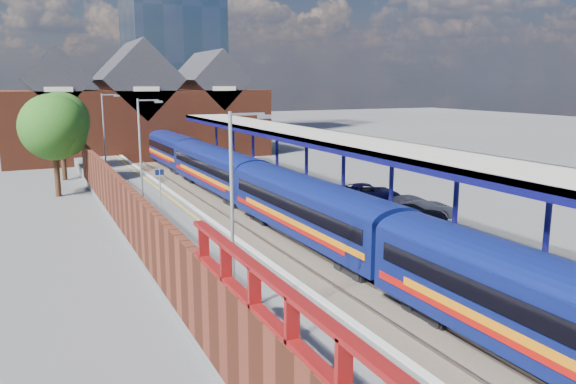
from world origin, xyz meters
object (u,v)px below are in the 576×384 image
Objects in this scene: parked_car_dark at (410,214)px; lamp_post_d at (106,130)px; parked_car_silver at (417,209)px; parked_car_blue at (367,193)px; train at (256,183)px; lamp_post_b at (236,202)px; lamp_post_c at (143,150)px; platform_sign at (160,182)px.

lamp_post_d is at bearing 53.02° from parked_car_dark.
parked_car_blue is (0.29, 5.63, -0.08)m from parked_car_silver.
lamp_post_b is at bearing -113.81° from train.
lamp_post_b reaches higher than parked_car_silver.
parked_car_silver is (6.17, -9.67, -0.41)m from train.
lamp_post_c is 1.00× the size of lamp_post_d.
parked_car_silver is at bearing -37.92° from platform_sign.
lamp_post_d is 23.42m from parked_car_blue.
lamp_post_c is 1.63× the size of parked_car_silver.
train is 15.59× the size of parked_car_dark.
platform_sign is at bearing 55.74° from lamp_post_c.
lamp_post_c is 15.98m from parked_car_dark.
lamp_post_b is 15.63m from parked_car_dark.
parked_car_silver is at bearing -35.16° from parked_car_dark.
parked_car_blue is (14.31, 13.77, -3.37)m from lamp_post_b.
lamp_post_b is 1.00× the size of lamp_post_c.
parked_car_blue reaches higher than parked_car_dark.
parked_car_silver is (14.03, 8.13, -3.28)m from lamp_post_b.
lamp_post_c is 3.34m from platform_sign.
parked_car_silver is at bearing -57.44° from train.
lamp_post_c is (-7.86, -1.80, 2.87)m from train.
lamp_post_b is at bearing -90.00° from lamp_post_c.
platform_sign is 15.76m from parked_car_dark.
lamp_post_d reaches higher than parked_car_silver.
lamp_post_c is at bearing -90.00° from lamp_post_d.
parked_car_blue is at bearing -51.87° from lamp_post_d.
train is 14.65× the size of parked_car_blue.
lamp_post_c is at bearing 90.00° from lamp_post_b.
platform_sign is (1.36, 2.00, -2.30)m from lamp_post_c.
lamp_post_b reaches higher than parked_car_blue.
lamp_post_d is 2.80× the size of platform_sign.
lamp_post_d is at bearing 118.95° from train.
lamp_post_b reaches higher than train.
lamp_post_d reaches higher than train.
lamp_post_d is (0.00, 32.00, 0.00)m from lamp_post_b.
platform_sign is 13.67m from parked_car_blue.
lamp_post_c reaches higher than parked_car_dark.
parked_car_silver is at bearing 30.11° from lamp_post_b.
parked_car_silver is (14.03, -7.87, -3.28)m from lamp_post_c.
train reaches higher than parked_car_dark.
parked_car_blue is at bearing 14.24° from parked_car_dark.
lamp_post_b is 16.54m from parked_car_silver.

